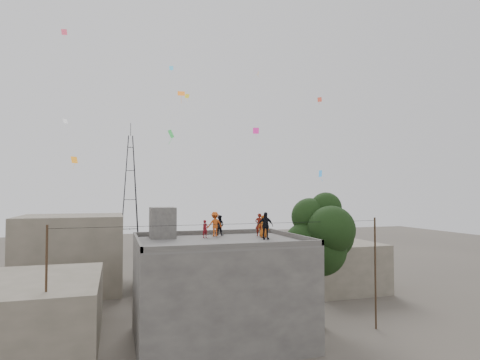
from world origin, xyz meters
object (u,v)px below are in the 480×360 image
object	(u,v)px
transmission_tower	(130,193)
person_red_adult	(259,225)
tree	(322,236)
stair_head_box	(163,223)
person_dark_adult	(265,226)

from	to	relation	value
transmission_tower	person_red_adult	xyz separation A→B (m)	(7.29, -38.12, -2.19)
tree	person_red_adult	bearing A→B (deg)	162.51
stair_head_box	person_red_adult	world-z (taller)	stair_head_box
stair_head_box	tree	distance (m)	10.80
stair_head_box	person_red_adult	distance (m)	6.53
stair_head_box	transmission_tower	bearing A→B (deg)	91.23
tree	person_dark_adult	distance (m)	4.59
tree	person_dark_adult	bearing A→B (deg)	-169.71
person_red_adult	stair_head_box	bearing A→B (deg)	7.85
transmission_tower	person_dark_adult	bearing A→B (deg)	-80.21
stair_head_box	transmission_tower	xyz separation A→B (m)	(-0.80, 37.40, 1.97)
person_red_adult	person_dark_adult	world-z (taller)	person_dark_adult
stair_head_box	tree	size ratio (longest dim) A/B	0.22
tree	person_red_adult	xyz separation A→B (m)	(-4.08, 1.29, 0.77)
stair_head_box	person_red_adult	size ratio (longest dim) A/B	1.29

